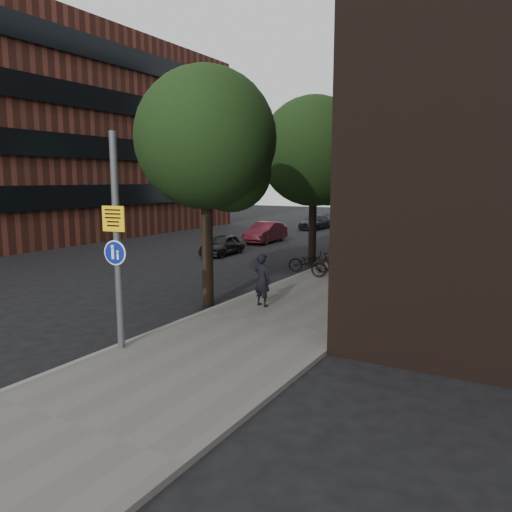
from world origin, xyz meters
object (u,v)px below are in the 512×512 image
Objects in this scene: signpost at (117,242)px; pedestrian at (262,280)px; parked_bike_facade_near at (372,273)px; parked_car_near at (222,245)px.

pedestrian is at bearing 69.91° from signpost.
signpost is 2.68× the size of parked_bike_facade_near.
parked_car_near is at bearing 105.68° from signpost.
parked_bike_facade_near is (2.12, 4.62, -0.34)m from pedestrian.
signpost is 10.36m from parked_bike_facade_near.
signpost reaches higher than parked_car_near.
pedestrian is 5.09m from parked_bike_facade_near.
parked_car_near is at bearing -35.65° from pedestrian.
pedestrian reaches higher than parked_bike_facade_near.
parked_car_near is (-7.37, 8.94, -0.40)m from pedestrian.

